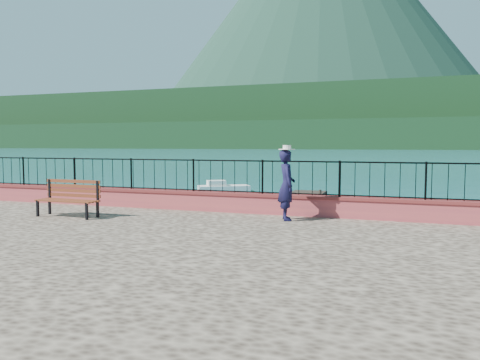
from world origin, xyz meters
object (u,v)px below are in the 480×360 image
Objects in this scene: boat_1 at (355,216)px; boat_3 at (224,186)px; boat_0 at (228,209)px; person at (287,185)px; park_bench at (68,206)px.

boat_3 is (-9.73, 10.61, 0.00)m from boat_1.
boat_0 and boat_3 have the same top height.
boat_0 is at bearing 8.98° from person.
park_bench reaches higher than boat_1.
boat_1 is (5.48, -0.31, 0.00)m from boat_0.
boat_3 is (-4.25, 10.30, 0.00)m from boat_0.
person reaches higher than boat_3.
person is at bearing -59.29° from boat_1.
park_bench is 0.98× the size of person.
boat_0 is at bearing -142.92° from boat_1.
park_bench reaches higher than boat_3.
park_bench is 6.07m from person.
boat_3 is (-2.76, 18.71, -1.10)m from park_bench.
park_bench is 0.53× the size of boat_1.
person is 19.35m from boat_3.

